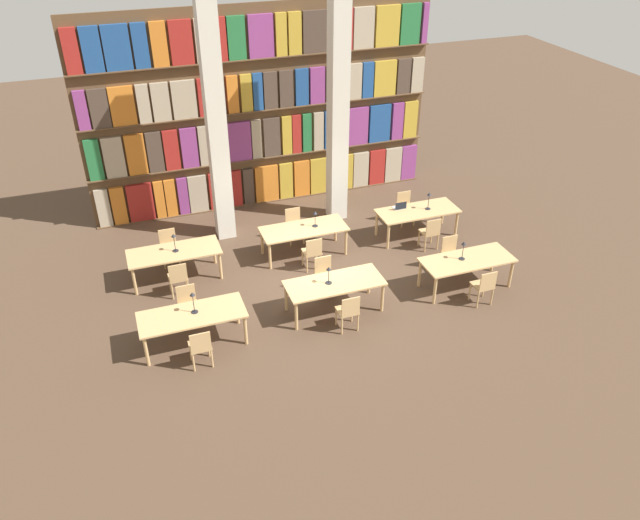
# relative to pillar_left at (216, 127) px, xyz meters

# --- Properties ---
(ground_plane) EXTENTS (40.00, 40.00, 0.00)m
(ground_plane) POSITION_rel_pillar_left_xyz_m (1.58, -2.95, -3.00)
(ground_plane) COLOR #4C3828
(bookshelf_bank) EXTENTS (9.67, 0.35, 5.50)m
(bookshelf_bank) POSITION_rel_pillar_left_xyz_m (1.60, 1.56, -0.38)
(bookshelf_bank) COLOR brown
(bookshelf_bank) RESTS_ON ground_plane
(pillar_left) EXTENTS (0.46, 0.46, 6.00)m
(pillar_left) POSITION_rel_pillar_left_xyz_m (0.00, 0.00, 0.00)
(pillar_left) COLOR beige
(pillar_left) RESTS_ON ground_plane
(pillar_center) EXTENTS (0.46, 0.46, 6.00)m
(pillar_center) POSITION_rel_pillar_left_xyz_m (3.16, 0.00, 0.00)
(pillar_center) COLOR beige
(pillar_center) RESTS_ON ground_plane
(reading_table_0) EXTENTS (2.14, 0.89, 0.75)m
(reading_table_0) POSITION_rel_pillar_left_xyz_m (-1.57, -4.23, -2.32)
(reading_table_0) COLOR tan
(reading_table_0) RESTS_ON ground_plane
(chair_0) EXTENTS (0.42, 0.40, 0.90)m
(chair_0) POSITION_rel_pillar_left_xyz_m (-1.55, -4.96, -2.51)
(chair_0) COLOR tan
(chair_0) RESTS_ON ground_plane
(chair_1) EXTENTS (0.42, 0.40, 0.90)m
(chair_1) POSITION_rel_pillar_left_xyz_m (-1.55, -3.50, -2.51)
(chair_1) COLOR tan
(chair_1) RESTS_ON ground_plane
(desk_lamp_0) EXTENTS (0.14, 0.14, 0.49)m
(desk_lamp_0) POSITION_rel_pillar_left_xyz_m (-1.50, -4.19, -1.92)
(desk_lamp_0) COLOR #232328
(desk_lamp_0) RESTS_ON reading_table_0
(reading_table_1) EXTENTS (2.14, 0.89, 0.75)m
(reading_table_1) POSITION_rel_pillar_left_xyz_m (1.53, -4.13, -2.32)
(reading_table_1) COLOR tan
(reading_table_1) RESTS_ON ground_plane
(chair_2) EXTENTS (0.42, 0.40, 0.90)m
(chair_2) POSITION_rel_pillar_left_xyz_m (1.57, -4.86, -2.51)
(chair_2) COLOR tan
(chair_2) RESTS_ON ground_plane
(chair_3) EXTENTS (0.42, 0.40, 0.90)m
(chair_3) POSITION_rel_pillar_left_xyz_m (1.57, -3.40, -2.51)
(chair_3) COLOR tan
(chair_3) RESTS_ON ground_plane
(desk_lamp_1) EXTENTS (0.14, 0.14, 0.41)m
(desk_lamp_1) POSITION_rel_pillar_left_xyz_m (1.40, -4.12, -1.97)
(desk_lamp_1) COLOR #232328
(desk_lamp_1) RESTS_ON reading_table_1
(reading_table_2) EXTENTS (2.14, 0.89, 0.75)m
(reading_table_2) POSITION_rel_pillar_left_xyz_m (4.73, -4.28, -2.32)
(reading_table_2) COLOR tan
(reading_table_2) RESTS_ON ground_plane
(chair_4) EXTENTS (0.42, 0.40, 0.90)m
(chair_4) POSITION_rel_pillar_left_xyz_m (4.75, -5.01, -2.51)
(chair_4) COLOR tan
(chair_4) RESTS_ON ground_plane
(chair_5) EXTENTS (0.42, 0.40, 0.90)m
(chair_5) POSITION_rel_pillar_left_xyz_m (4.75, -3.55, -2.51)
(chair_5) COLOR tan
(chair_5) RESTS_ON ground_plane
(desk_lamp_2) EXTENTS (0.14, 0.14, 0.46)m
(desk_lamp_2) POSITION_rel_pillar_left_xyz_m (4.61, -4.23, -1.94)
(desk_lamp_2) COLOR #232328
(desk_lamp_2) RESTS_ON reading_table_2
(reading_table_3) EXTENTS (2.14, 0.89, 0.75)m
(reading_table_3) POSITION_rel_pillar_left_xyz_m (-1.55, -1.67, -2.32)
(reading_table_3) COLOR tan
(reading_table_3) RESTS_ON ground_plane
(chair_6) EXTENTS (0.42, 0.40, 0.90)m
(chair_6) POSITION_rel_pillar_left_xyz_m (-1.59, -2.40, -2.51)
(chair_6) COLOR tan
(chair_6) RESTS_ON ground_plane
(chair_7) EXTENTS (0.42, 0.40, 0.90)m
(chair_7) POSITION_rel_pillar_left_xyz_m (-1.59, -0.94, -2.51)
(chair_7) COLOR tan
(chair_7) RESTS_ON ground_plane
(desk_lamp_3) EXTENTS (0.14, 0.14, 0.46)m
(desk_lamp_3) POSITION_rel_pillar_left_xyz_m (-1.50, -1.68, -1.94)
(desk_lamp_3) COLOR #232328
(desk_lamp_3) RESTS_ON reading_table_3
(reading_table_4) EXTENTS (2.14, 0.89, 0.75)m
(reading_table_4) POSITION_rel_pillar_left_xyz_m (1.66, -1.65, -2.32)
(reading_table_4) COLOR tan
(reading_table_4) RESTS_ON ground_plane
(chair_8) EXTENTS (0.42, 0.40, 0.90)m
(chair_8) POSITION_rel_pillar_left_xyz_m (1.63, -2.38, -2.51)
(chair_8) COLOR tan
(chair_8) RESTS_ON ground_plane
(chair_9) EXTENTS (0.42, 0.40, 0.90)m
(chair_9) POSITION_rel_pillar_left_xyz_m (1.63, -0.92, -2.51)
(chair_9) COLOR tan
(chair_9) RESTS_ON ground_plane
(desk_lamp_4) EXTENTS (0.14, 0.14, 0.42)m
(desk_lamp_4) POSITION_rel_pillar_left_xyz_m (1.96, -1.66, -1.97)
(desk_lamp_4) COLOR #232328
(desk_lamp_4) RESTS_ON reading_table_4
(reading_table_5) EXTENTS (2.14, 0.89, 0.75)m
(reading_table_5) POSITION_rel_pillar_left_xyz_m (4.76, -1.75, -2.32)
(reading_table_5) COLOR tan
(reading_table_5) RESTS_ON ground_plane
(chair_10) EXTENTS (0.42, 0.40, 0.90)m
(chair_10) POSITION_rel_pillar_left_xyz_m (4.77, -2.48, -2.51)
(chair_10) COLOR tan
(chair_10) RESTS_ON ground_plane
(chair_11) EXTENTS (0.42, 0.40, 0.90)m
(chair_11) POSITION_rel_pillar_left_xyz_m (4.77, -1.02, -2.51)
(chair_11) COLOR tan
(chair_11) RESTS_ON ground_plane
(desk_lamp_5) EXTENTS (0.14, 0.14, 0.47)m
(desk_lamp_5) POSITION_rel_pillar_left_xyz_m (5.04, -1.78, -1.93)
(desk_lamp_5) COLOR #232328
(desk_lamp_5) RESTS_ON reading_table_5
(laptop) EXTENTS (0.32, 0.22, 0.21)m
(laptop) POSITION_rel_pillar_left_xyz_m (4.35, -1.50, -2.21)
(laptop) COLOR silver
(laptop) RESTS_ON reading_table_5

